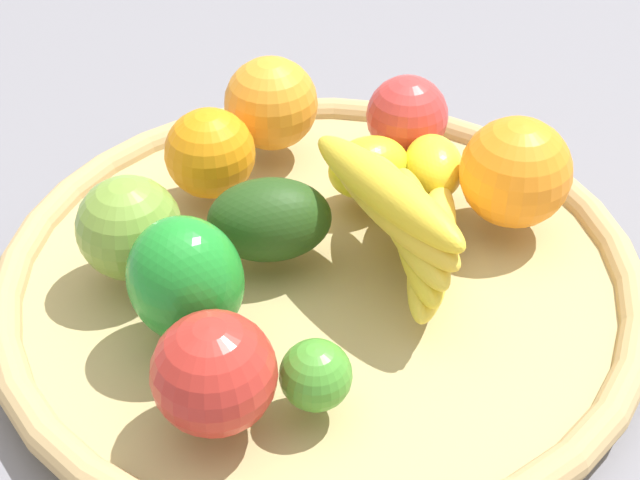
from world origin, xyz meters
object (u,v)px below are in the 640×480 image
Objects in this scene: apple_1 at (129,228)px; lemon_0 at (433,166)px; orange_2 at (271,103)px; lemon_1 at (368,167)px; orange_1 at (210,153)px; lime_0 at (316,375)px; avocado at (270,220)px; apple_2 at (214,374)px; orange_0 at (516,172)px; apple_0 at (407,116)px; banana_bunch at (407,220)px; bell_pepper at (185,280)px.

lemon_0 is at bearing -7.25° from apple_1.
lemon_1 is at bearing -72.70° from orange_2.
lime_0 is at bearing -99.90° from orange_1.
orange_2 is 1.18× the size of lemon_1.
avocado is 0.09m from orange_1.
apple_1 is 0.98× the size of apple_2.
lemon_0 is 0.94× the size of lemon_1.
orange_0 is 1.08× the size of orange_2.
lemon_1 is (-0.06, -0.03, -0.01)m from apple_0.
lemon_1 is (-0.05, 0.02, 0.00)m from lemon_0.
lemon_0 is at bearing -58.07° from orange_2.
lemon_1 is (0.10, 0.03, -0.01)m from avocado.
banana_bunch reaches higher than orange_2.
apple_0 is 0.07m from lemon_1.
lime_0 is 0.69× the size of lemon_1.
orange_0 is 1.11× the size of apple_2.
apple_0 is at bearing -10.64° from orange_1.
apple_0 is 1.09× the size of lemon_0.
orange_1 is (-0.07, -0.04, -0.00)m from orange_2.
orange_0 is 0.26m from bell_pepper.
apple_1 is 0.19m from lemon_1.
orange_1 is (-0.08, 0.15, -0.01)m from banana_bunch.
lime_0 is 0.14m from banana_bunch.
bell_pepper reaches higher than lime_0.
lemon_0 is at bearing 66.87° from bell_pepper.
lime_0 is at bearing -18.32° from apple_2.
apple_2 is at bearing -145.25° from apple_0.
orange_2 reaches higher than orange_1.
apple_0 is at bearing 34.75° from apple_2.
apple_1 reaches higher than orange_1.
apple_1 is 1.05× the size of orange_1.
orange_2 reaches higher than apple_2.
apple_0 is at bearing 78.42° from bell_pepper.
lemon_0 is 0.87× the size of orange_1.
apple_2 is (-0.10, -0.12, 0.01)m from avocado.
lime_0 is 0.23m from orange_1.
lemon_0 is (0.23, 0.05, -0.02)m from bell_pepper.
apple_1 is at bearing 159.96° from avocado.
lemon_0 is 0.27m from apple_2.
apple_0 is 0.75× the size of avocado.
lemon_0 is 0.05m from lemon_1.
avocado is at bearing -118.76° from orange_2.
bell_pepper reaches higher than orange_1.
lime_0 is 0.58× the size of orange_2.
lemon_1 is at bearing 133.18° from orange_0.
bell_pepper is 1.32× the size of apple_0.
bell_pepper is at bearing 112.93° from lime_0.
orange_1 is at bearing 140.98° from orange_0.
orange_0 is 0.10m from banana_bunch.
orange_2 reaches higher than avocado.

